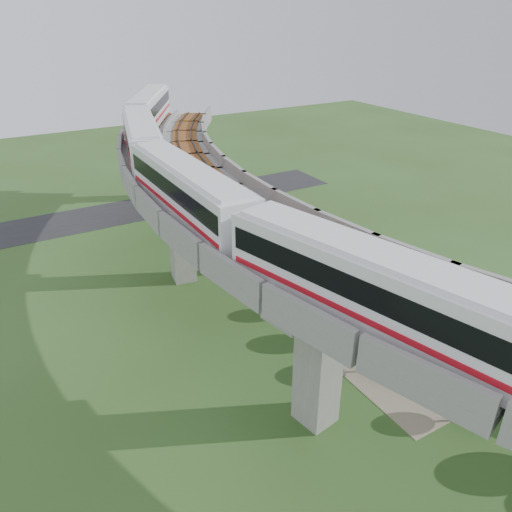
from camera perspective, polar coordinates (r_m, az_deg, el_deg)
The scene contains 17 objects.
ground at distance 39.52m, azimuth -3.47°, elevation -9.21°, with size 160.00×160.00×0.00m, color #334E1F.
dirt_lot at distance 45.15m, azimuth 13.82°, elevation -4.97°, with size 18.00×26.00×0.04m, color #7F725C.
asphalt_road at distance 64.72m, azimuth -15.72°, elevation 4.72°, with size 60.00×8.00×0.03m, color #232326.
viaduct at distance 36.71m, azimuth 1.50°, elevation 4.11°, with size 19.58×73.98×11.40m.
metro_train at distance 40.21m, azimuth -7.60°, elevation 10.83°, with size 14.05×60.89×3.64m.
fence at distance 43.55m, azimuth 8.03°, elevation -4.54°, with size 3.87×38.73×1.50m.
tree_0 at distance 60.61m, azimuth -3.29°, elevation 6.34°, with size 1.92×1.92×2.94m.
tree_1 at distance 54.95m, azimuth -2.60°, elevation 4.30°, with size 2.14×2.14×3.15m.
tree_2 at distance 50.38m, azimuth -0.81°, elevation 2.19°, with size 2.37×2.37×3.26m.
tree_3 at distance 47.92m, azimuth -1.08°, elevation 0.96°, with size 1.96×1.96×3.18m.
tree_4 at distance 41.34m, azimuth 4.76°, elevation -4.36°, with size 2.11×2.11×2.78m.
tree_5 at distance 38.28m, azimuth 8.28°, elevation -7.34°, with size 2.51×2.51×2.96m.
tree_6 at distance 35.80m, azimuth 13.91°, elevation -9.72°, with size 2.52×2.52×3.43m.
tree_7 at distance 33.96m, azimuth 22.93°, elevation -14.63°, with size 2.00×2.00×2.73m.
car_white at distance 38.08m, azimuth 16.62°, elevation -10.92°, with size 1.31×3.27×1.11m, color silver.
car_red at distance 45.68m, azimuth 16.52°, elevation -3.94°, with size 1.42×4.07×1.34m, color #A92F0F.
car_dark at distance 45.35m, azimuth 12.16°, elevation -3.64°, with size 1.84×4.53×1.32m, color black.
Camera 1 is at (-14.05, -28.79, 23.13)m, focal length 35.00 mm.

